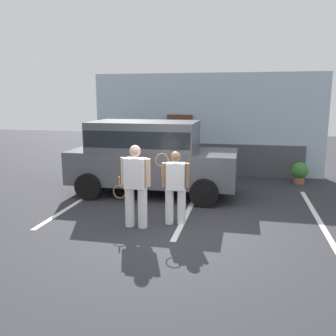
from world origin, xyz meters
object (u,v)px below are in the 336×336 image
at_px(tennis_player_woman, 175,186).
at_px(potted_plant_by_porch, 300,172).
at_px(tennis_player_man, 136,185).
at_px(parked_suv, 150,154).

distance_m(tennis_player_woman, potted_plant_by_porch, 5.51).
bearing_deg(tennis_player_man, tennis_player_woman, -151.49).
bearing_deg(parked_suv, potted_plant_by_porch, 26.67).
height_order(tennis_player_man, tennis_player_woman, tennis_player_man).
relative_size(parked_suv, potted_plant_by_porch, 6.76).
xyz_separation_m(parked_suv, tennis_player_man, (0.40, -2.68, -0.24)).
height_order(tennis_player_man, potted_plant_by_porch, tennis_player_man).
relative_size(tennis_player_man, tennis_player_woman, 1.10).
bearing_deg(tennis_player_woman, potted_plant_by_porch, -131.37).
bearing_deg(tennis_player_woman, tennis_player_man, 18.23).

